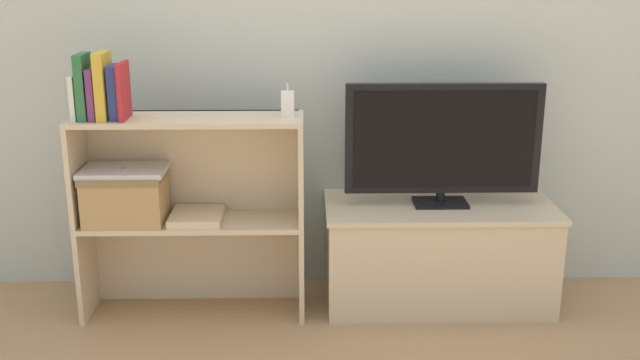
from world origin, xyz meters
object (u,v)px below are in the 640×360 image
at_px(tv, 443,141).
at_px(laptop, 124,170).
at_px(book_crimson, 124,91).
at_px(storage_basket_left, 126,195).
at_px(book_forest, 84,87).
at_px(baby_monitor, 288,104).
at_px(magazine_stack, 197,216).
at_px(book_navy, 116,92).
at_px(book_mustard, 104,86).
at_px(tv_stand, 438,253).
at_px(book_plum, 94,94).
at_px(book_ivory, 76,97).

relative_size(tv, laptop, 2.41).
distance_m(book_crimson, storage_basket_left, 0.42).
xyz_separation_m(book_forest, book_crimson, (0.15, 0.00, -0.02)).
xyz_separation_m(baby_monitor, magazine_stack, (-0.37, -0.01, -0.46)).
height_order(book_navy, storage_basket_left, book_navy).
bearing_deg(tv, book_mustard, -175.15).
bearing_deg(magazine_stack, book_mustard, -175.96).
bearing_deg(book_forest, book_crimson, 0.00).
height_order(book_navy, book_crimson, book_crimson).
xyz_separation_m(tv, book_mustard, (-1.32, -0.11, 0.25)).
relative_size(book_forest, book_mustard, 0.98).
bearing_deg(tv_stand, storage_basket_left, -175.70).
bearing_deg(book_mustard, laptop, 20.98).
distance_m(book_forest, book_plum, 0.05).
height_order(tv, magazine_stack, tv).
bearing_deg(storage_basket_left, laptop, 0.00).
xyz_separation_m(tv_stand, book_mustard, (-1.32, -0.11, 0.74)).
relative_size(tv, book_crimson, 3.68).
height_order(book_crimson, storage_basket_left, book_crimson).
distance_m(tv_stand, book_ivory, 1.59).
bearing_deg(tv_stand, book_crimson, -174.79).
bearing_deg(storage_basket_left, book_ivory, -173.38).
relative_size(book_ivory, laptop, 0.52).
bearing_deg(book_navy, tv_stand, 5.09).
bearing_deg(tv_stand, book_ivory, -175.45).
relative_size(book_crimson, laptop, 0.66).
height_order(tv, book_forest, book_forest).
xyz_separation_m(book_ivory, book_crimson, (0.18, 0.00, 0.02)).
distance_m(book_ivory, book_crimson, 0.18).
bearing_deg(book_crimson, book_ivory, 180.00).
xyz_separation_m(laptop, magazine_stack, (0.28, 0.01, -0.20)).
bearing_deg(laptop, storage_basket_left, 0.00).
relative_size(book_ivory, book_plum, 0.87).
distance_m(tv_stand, book_plum, 1.54).
bearing_deg(book_crimson, baby_monitor, 3.04).
distance_m(book_crimson, baby_monitor, 0.62).
bearing_deg(storage_basket_left, book_mustard, -159.02).
bearing_deg(book_ivory, book_plum, 0.00).
bearing_deg(book_mustard, tv_stand, 4.92).
xyz_separation_m(book_ivory, book_forest, (0.03, 0.00, 0.04)).
relative_size(book_forest, magazine_stack, 1.09).
relative_size(book_mustard, book_crimson, 1.18).
bearing_deg(baby_monitor, laptop, -178.68).
xyz_separation_m(tv_stand, book_ivory, (-1.43, -0.11, 0.69)).
bearing_deg(storage_basket_left, magazine_stack, 1.03).
distance_m(book_mustard, storage_basket_left, 0.44).
xyz_separation_m(book_mustard, storage_basket_left, (0.05, 0.02, -0.44)).
distance_m(book_mustard, baby_monitor, 0.70).
height_order(tv, baby_monitor, baby_monitor).
bearing_deg(baby_monitor, magazine_stack, -178.46).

